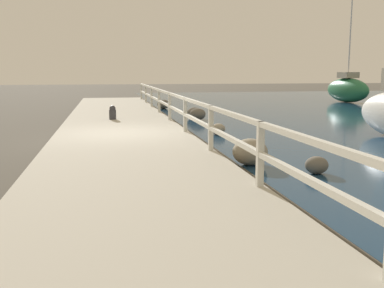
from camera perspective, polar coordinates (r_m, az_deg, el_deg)
ground_plane at (r=12.97m, az=-8.74°, el=0.35°), size 120.00×120.00×0.00m
dock_walkway at (r=12.95m, az=-8.75°, el=0.87°), size 3.81×36.00×0.24m
railing at (r=13.05m, az=-0.86°, el=4.58°), size 0.10×32.50×0.99m
boulder_upstream at (r=24.19m, az=-3.67°, el=5.07°), size 0.66×0.60×0.50m
boulder_near_dock at (r=14.22m, az=3.33°, el=1.92°), size 0.47×0.42×0.35m
boulder_water_edge at (r=9.05m, az=15.55°, el=-2.60°), size 0.46×0.41×0.34m
boulder_downstream at (r=18.42m, az=0.73°, el=3.81°), size 0.66×0.59×0.49m
boulder_mid_strip at (r=9.60m, az=7.39°, el=-0.99°), size 0.76×0.68×0.57m
boulder_far_strip at (r=19.01m, az=0.30°, el=3.96°), size 0.65×0.58×0.49m
mooring_bollard at (r=16.71m, az=-10.05°, el=3.96°), size 0.25×0.25×0.51m
sailboat_green at (r=31.01m, az=19.12°, el=6.60°), size 1.54×4.37×8.19m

